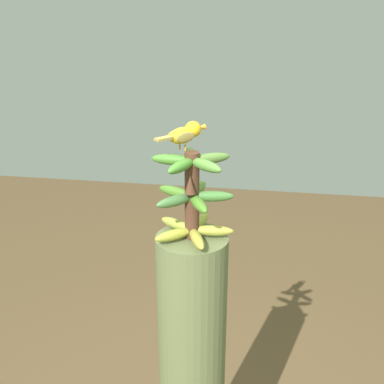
% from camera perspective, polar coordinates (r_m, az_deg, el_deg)
% --- Properties ---
extents(banana_bunch, '(0.28, 0.28, 0.30)m').
position_cam_1_polar(banana_bunch, '(1.56, -0.01, -0.48)').
color(banana_bunch, '#4C2D1E').
rests_on(banana_bunch, banana_tree).
extents(perched_bird, '(0.17, 0.14, 0.09)m').
position_cam_1_polar(perched_bird, '(1.53, -0.76, 7.00)').
color(perched_bird, '#C68933').
rests_on(perched_bird, banana_bunch).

